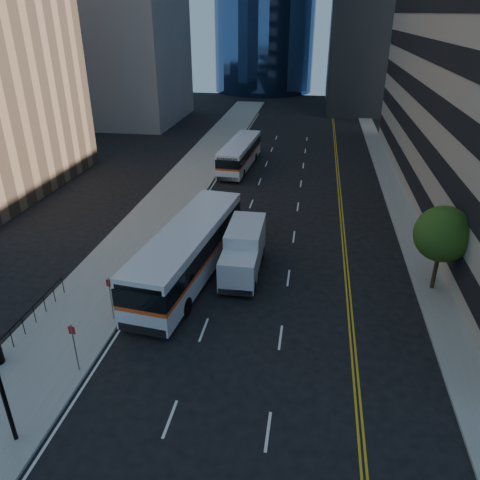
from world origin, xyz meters
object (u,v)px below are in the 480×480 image
Objects in this scene: street_tree at (443,234)px; lamp_post at (1,387)px; bus_rear at (240,154)px; box_truck at (244,251)px; bus_front at (189,251)px.

street_tree reaches higher than lamp_post.
box_truck reaches higher than bus_rear.
bus_front is at bearing -161.73° from box_truck.
bus_front is (3.43, 13.15, -0.89)m from lamp_post.
bus_rear is at bearing 85.45° from lamp_post.
lamp_post is 36.28m from bus_rear.
street_tree is 0.83× the size of box_truck.
lamp_post is at bearing -90.89° from bus_rear.
bus_front is at bearing -176.65° from street_tree.
street_tree is at bearing -1.35° from box_truck.
lamp_post is 0.34× the size of bus_front.
street_tree is 0.46× the size of bus_rear.
lamp_post is 0.41× the size of bus_rear.
street_tree is 1.12× the size of lamp_post.
box_truck is (6.63, 14.22, -1.16)m from lamp_post.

